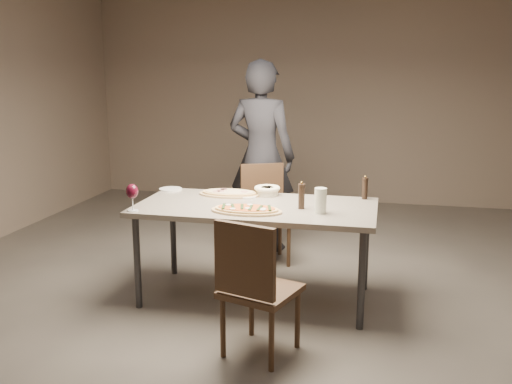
% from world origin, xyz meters
% --- Properties ---
extents(room, '(7.00, 7.00, 7.00)m').
position_xyz_m(room, '(0.00, 0.00, 1.40)').
color(room, '#56504A').
rests_on(room, ground).
extents(dining_table, '(1.80, 0.90, 0.75)m').
position_xyz_m(dining_table, '(0.00, 0.00, 0.69)').
color(dining_table, gray).
rests_on(dining_table, ground).
extents(zucchini_pizza, '(0.52, 0.29, 0.05)m').
position_xyz_m(zucchini_pizza, '(-0.02, -0.22, 0.77)').
color(zucchini_pizza, tan).
rests_on(zucchini_pizza, dining_table).
extents(ham_pizza, '(0.50, 0.28, 0.04)m').
position_xyz_m(ham_pizza, '(-0.29, 0.28, 0.77)').
color(ham_pizza, tan).
rests_on(ham_pizza, dining_table).
extents(bread_basket, '(0.21, 0.21, 0.07)m').
position_xyz_m(bread_basket, '(0.02, 0.34, 0.79)').
color(bread_basket, beige).
rests_on(bread_basket, dining_table).
extents(oil_dish, '(0.13, 0.13, 0.01)m').
position_xyz_m(oil_dish, '(-0.11, 0.22, 0.76)').
color(oil_dish, white).
rests_on(oil_dish, dining_table).
extents(pepper_mill_left, '(0.05, 0.05, 0.21)m').
position_xyz_m(pepper_mill_left, '(0.35, -0.04, 0.85)').
color(pepper_mill_left, black).
rests_on(pepper_mill_left, dining_table).
extents(pepper_mill_right, '(0.05, 0.05, 0.19)m').
position_xyz_m(pepper_mill_right, '(0.79, 0.38, 0.84)').
color(pepper_mill_right, black).
rests_on(pepper_mill_right, dining_table).
extents(carafe, '(0.09, 0.09, 0.18)m').
position_xyz_m(carafe, '(0.50, -0.14, 0.84)').
color(carafe, silver).
rests_on(carafe, dining_table).
extents(wine_glass, '(0.09, 0.09, 0.20)m').
position_xyz_m(wine_glass, '(-0.83, -0.38, 0.89)').
color(wine_glass, silver).
rests_on(wine_glass, dining_table).
extents(side_plate, '(0.19, 0.19, 0.01)m').
position_xyz_m(side_plate, '(-0.83, 0.36, 0.76)').
color(side_plate, white).
rests_on(side_plate, dining_table).
extents(chair_near, '(0.53, 0.53, 0.89)m').
position_xyz_m(chair_near, '(0.20, -0.92, 0.50)').
color(chair_near, '#3E291A').
rests_on(chair_near, ground).
extents(chair_far, '(0.56, 0.56, 0.89)m').
position_xyz_m(chair_far, '(-0.13, 0.93, 0.50)').
color(chair_far, '#3E291A').
rests_on(chair_far, ground).
extents(diner, '(0.74, 0.55, 1.85)m').
position_xyz_m(diner, '(-0.24, 1.27, 0.92)').
color(diner, black).
rests_on(diner, ground).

